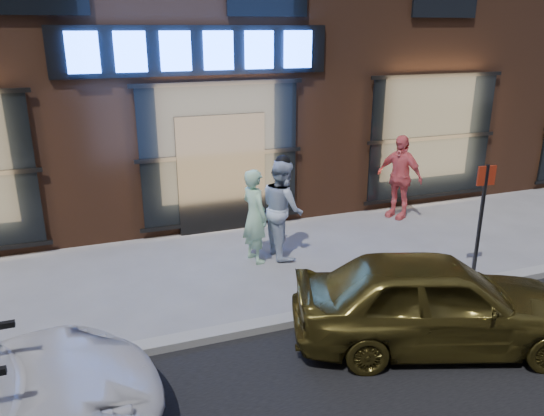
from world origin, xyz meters
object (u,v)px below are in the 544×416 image
Objects in this scene: man_bowtie at (255,216)px; passerby at (399,177)px; gold_sedan at (436,301)px; sign_post at (481,212)px; man_cap at (282,208)px.

passerby is at bearing -87.53° from man_bowtie.
man_bowtie is 0.46× the size of gold_sedan.
man_bowtie is 0.86× the size of sign_post.
man_bowtie is at bearing -98.73° from passerby.
man_bowtie is 0.56m from man_cap.
man_cap reaches higher than man_bowtie.
man_bowtie is at bearing 41.37° from gold_sedan.
man_cap is at bearing -97.15° from passerby.
passerby is at bearing 86.12° from sign_post.
man_bowtie is at bearing 97.25° from man_cap.
sign_post is (3.19, -1.98, 0.35)m from man_bowtie.
passerby is (3.70, 1.15, 0.07)m from man_bowtie.
passerby is at bearing -71.71° from man_cap.
man_bowtie is 3.62m from gold_sedan.
man_cap is 3.32m from passerby.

